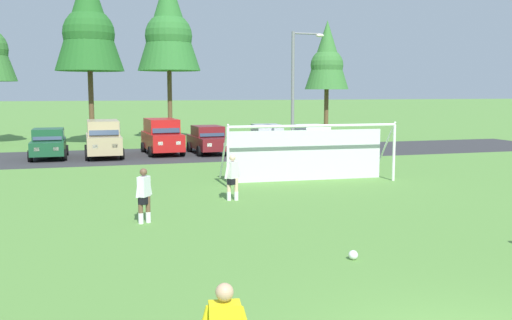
{
  "coord_description": "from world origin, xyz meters",
  "views": [
    {
      "loc": [
        -5.28,
        -6.59,
        3.91
      ],
      "look_at": [
        -0.19,
        10.95,
        1.65
      ],
      "focal_mm": 39.58,
      "sensor_mm": 36.0,
      "label": 1
    }
  ],
  "objects_px": {
    "parked_car_slot_right": "(313,138)",
    "player_defender_far": "(144,196)",
    "soccer_goal": "(308,151)",
    "player_striker_near": "(232,178)",
    "parked_car_slot_center_left": "(162,136)",
    "parked_car_slot_far_left": "(49,143)",
    "parked_car_slot_center": "(208,140)",
    "parked_car_slot_center_right": "(267,138)",
    "parked_car_slot_left": "(103,138)",
    "street_lamp": "(296,94)",
    "soccer_ball": "(353,255)"
  },
  "relations": [
    {
      "from": "soccer_ball",
      "to": "player_defender_far",
      "type": "height_order",
      "value": "player_defender_far"
    },
    {
      "from": "parked_car_slot_center",
      "to": "parked_car_slot_far_left",
      "type": "bearing_deg",
      "value": 179.42
    },
    {
      "from": "soccer_goal",
      "to": "player_striker_near",
      "type": "bearing_deg",
      "value": -141.58
    },
    {
      "from": "parked_car_slot_center_left",
      "to": "parked_car_slot_right",
      "type": "bearing_deg",
      "value": -8.89
    },
    {
      "from": "soccer_goal",
      "to": "street_lamp",
      "type": "distance_m",
      "value": 8.22
    },
    {
      "from": "player_striker_near",
      "to": "parked_car_slot_center_right",
      "type": "distance_m",
      "value": 16.46
    },
    {
      "from": "soccer_goal",
      "to": "parked_car_slot_right",
      "type": "xyz_separation_m",
      "value": [
        4.59,
        10.82,
        -0.42
      ]
    },
    {
      "from": "player_defender_far",
      "to": "parked_car_slot_right",
      "type": "relative_size",
      "value": 0.39
    },
    {
      "from": "street_lamp",
      "to": "parked_car_slot_left",
      "type": "bearing_deg",
      "value": 158.95
    },
    {
      "from": "parked_car_slot_far_left",
      "to": "parked_car_slot_center_right",
      "type": "height_order",
      "value": "same"
    },
    {
      "from": "parked_car_slot_left",
      "to": "parked_car_slot_center_left",
      "type": "relative_size",
      "value": 0.98
    },
    {
      "from": "parked_car_slot_far_left",
      "to": "street_lamp",
      "type": "bearing_deg",
      "value": -17.4
    },
    {
      "from": "soccer_goal",
      "to": "player_defender_far",
      "type": "distance_m",
      "value": 9.58
    },
    {
      "from": "parked_car_slot_left",
      "to": "parked_car_slot_far_left",
      "type": "bearing_deg",
      "value": 176.17
    },
    {
      "from": "parked_car_slot_right",
      "to": "soccer_goal",
      "type": "bearing_deg",
      "value": -112.96
    },
    {
      "from": "street_lamp",
      "to": "player_defender_far",
      "type": "bearing_deg",
      "value": -125.71
    },
    {
      "from": "player_striker_near",
      "to": "parked_car_slot_right",
      "type": "bearing_deg",
      "value": 58.23
    },
    {
      "from": "player_defender_far",
      "to": "street_lamp",
      "type": "xyz_separation_m",
      "value": [
        9.69,
        13.48,
        2.89
      ]
    },
    {
      "from": "soccer_goal",
      "to": "parked_car_slot_center",
      "type": "relative_size",
      "value": 1.74
    },
    {
      "from": "soccer_goal",
      "to": "player_defender_far",
      "type": "xyz_separation_m",
      "value": [
        -7.5,
        -5.95,
        -0.47
      ]
    },
    {
      "from": "parked_car_slot_center_left",
      "to": "street_lamp",
      "type": "bearing_deg",
      "value": -34.23
    },
    {
      "from": "soccer_ball",
      "to": "street_lamp",
      "type": "relative_size",
      "value": 0.03
    },
    {
      "from": "parked_car_slot_center",
      "to": "parked_car_slot_center_left",
      "type": "bearing_deg",
      "value": 167.66
    },
    {
      "from": "parked_car_slot_far_left",
      "to": "parked_car_slot_center_left",
      "type": "distance_m",
      "value": 6.58
    },
    {
      "from": "player_defender_far",
      "to": "parked_car_slot_center_right",
      "type": "height_order",
      "value": "parked_car_slot_center_right"
    },
    {
      "from": "player_striker_near",
      "to": "parked_car_slot_right",
      "type": "distance_m",
      "value": 16.61
    },
    {
      "from": "soccer_ball",
      "to": "parked_car_slot_far_left",
      "type": "distance_m",
      "value": 24.2
    },
    {
      "from": "parked_car_slot_center",
      "to": "parked_car_slot_center_right",
      "type": "relative_size",
      "value": 1.01
    },
    {
      "from": "parked_car_slot_left",
      "to": "parked_car_slot_center",
      "type": "height_order",
      "value": "parked_car_slot_left"
    },
    {
      "from": "parked_car_slot_center_left",
      "to": "street_lamp",
      "type": "distance_m",
      "value": 8.84
    },
    {
      "from": "parked_car_slot_center",
      "to": "street_lamp",
      "type": "height_order",
      "value": "street_lamp"
    },
    {
      "from": "player_striker_near",
      "to": "parked_car_slot_right",
      "type": "relative_size",
      "value": 0.39
    },
    {
      "from": "parked_car_slot_center_left",
      "to": "parked_car_slot_center",
      "type": "height_order",
      "value": "parked_car_slot_center_left"
    },
    {
      "from": "parked_car_slot_right",
      "to": "player_defender_far",
      "type": "bearing_deg",
      "value": -125.77
    },
    {
      "from": "parked_car_slot_center_left",
      "to": "street_lamp",
      "type": "relative_size",
      "value": 0.66
    },
    {
      "from": "parked_car_slot_center_left",
      "to": "parked_car_slot_center",
      "type": "bearing_deg",
      "value": -12.34
    },
    {
      "from": "parked_car_slot_far_left",
      "to": "parked_car_slot_center",
      "type": "distance_m",
      "value": 9.32
    },
    {
      "from": "soccer_ball",
      "to": "street_lamp",
      "type": "xyz_separation_m",
      "value": [
        5.36,
        18.52,
        3.61
      ]
    },
    {
      "from": "soccer_goal",
      "to": "parked_car_slot_far_left",
      "type": "bearing_deg",
      "value": 133.92
    },
    {
      "from": "parked_car_slot_center_left",
      "to": "player_defender_far",
      "type": "bearing_deg",
      "value": -98.44
    },
    {
      "from": "parked_car_slot_center_right",
      "to": "parked_car_slot_right",
      "type": "bearing_deg",
      "value": -23.68
    },
    {
      "from": "soccer_goal",
      "to": "parked_car_slot_left",
      "type": "distance_m",
      "value": 14.24
    },
    {
      "from": "parked_car_slot_center_left",
      "to": "parked_car_slot_center",
      "type": "relative_size",
      "value": 1.09
    },
    {
      "from": "parked_car_slot_far_left",
      "to": "parked_car_slot_center",
      "type": "xyz_separation_m",
      "value": [
        9.32,
        -0.1,
        0.0
      ]
    },
    {
      "from": "player_striker_near",
      "to": "parked_car_slot_center_left",
      "type": "bearing_deg",
      "value": 92.3
    },
    {
      "from": "parked_car_slot_center",
      "to": "parked_car_slot_center_right",
      "type": "height_order",
      "value": "same"
    },
    {
      "from": "parked_car_slot_left",
      "to": "parked_car_slot_center_left",
      "type": "xyz_separation_m",
      "value": [
        3.51,
        0.71,
        0.0
      ]
    },
    {
      "from": "player_striker_near",
      "to": "parked_car_slot_far_left",
      "type": "height_order",
      "value": "parked_car_slot_far_left"
    },
    {
      "from": "parked_car_slot_center_right",
      "to": "street_lamp",
      "type": "height_order",
      "value": "street_lamp"
    },
    {
      "from": "soccer_goal",
      "to": "street_lamp",
      "type": "relative_size",
      "value": 1.05
    }
  ]
}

